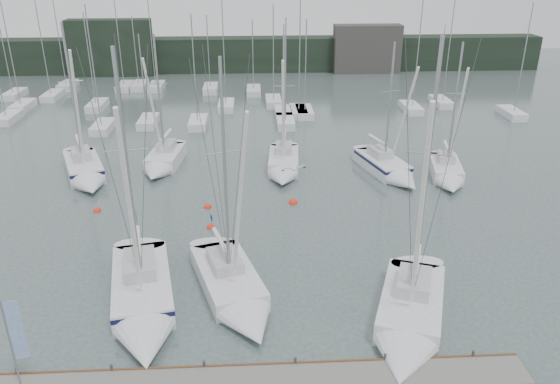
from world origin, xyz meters
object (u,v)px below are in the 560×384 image
Objects in this scene: sailboat_mid_d at (391,170)px; buoy_d at (208,207)px; sailboat_mid_b at (162,163)px; sailboat_mid_c at (283,167)px; sailboat_near_left at (143,306)px; sailboat_near_right at (408,326)px; sailboat_near_center at (238,298)px; sailboat_mid_e at (448,175)px; buoy_a at (211,228)px; buoy_b at (293,203)px; buoy_c at (97,211)px; dock_banner at (14,335)px; sailboat_mid_a at (86,173)px.

sailboat_mid_d is 15.52m from buoy_d.
sailboat_mid_c reaches higher than sailboat_mid_b.
sailboat_near_left reaches higher than sailboat_mid_b.
sailboat_near_right reaches higher than buoy_d.
sailboat_near_left reaches higher than sailboat_near_center.
sailboat_near_left reaches higher than sailboat_mid_e.
buoy_a is 3.23m from buoy_d.
buoy_c is (-14.11, -0.58, 0.00)m from buoy_b.
buoy_c is 7.87m from buoy_d.
sailboat_near_center is 3.24× the size of dock_banner.
sailboat_mid_d is at bearing 98.93° from sailboat_near_right.
buoy_c is at bearing 102.20° from sailboat_near_left.
buoy_d is at bearing -128.72° from sailboat_mid_c.
sailboat_mid_a reaches higher than buoy_d.
dock_banner is at bearing -112.45° from sailboat_mid_c.
sailboat_mid_e is (8.42, 18.87, -0.04)m from sailboat_near_right.
sailboat_near_center is 1.19× the size of sailboat_mid_d.
sailboat_near_center is at bearing 17.62° from dock_banner.
sailboat_mid_a is 6.14m from sailboat_mid_b.
sailboat_near_center is at bearing -76.57° from sailboat_mid_a.
sailboat_near_center is 13.11m from buoy_b.
buoy_b is at bearing -39.46° from sailboat_mid_a.
sailboat_mid_d is 31.13m from dock_banner.
sailboat_near_center reaches higher than sailboat_mid_e.
sailboat_mid_e is 17.29× the size of buoy_b.
buoy_d is (-10.58, 15.04, -0.56)m from sailboat_near_right.
sailboat_mid_a reaches higher than sailboat_mid_e.
buoy_b is 0.16× the size of dock_banner.
sailboat_mid_c is 10.88m from buoy_a.
sailboat_mid_b is at bearing 66.01° from buoy_c.
sailboat_near_right is 1.26× the size of sailboat_mid_b.
sailboat_mid_b reaches higher than buoy_d.
sailboat_near_right is 16.04m from buoy_b.
sailboat_near_right is at bearing -49.98° from sailboat_mid_b.
sailboat_near_right is 1.14× the size of sailboat_mid_a.
sailboat_mid_c is 15.17m from buoy_c.
sailboat_near_center is 1.15× the size of sailboat_mid_b.
buoy_d is (-5.88, -6.18, -0.59)m from sailboat_mid_c.
buoy_c is (-18.45, 14.85, -0.56)m from sailboat_near_right.
sailboat_mid_a is at bearing -172.15° from sailboat_mid_e.
sailboat_near_left reaches higher than dock_banner.
dock_banner is at bearing -87.96° from sailboat_mid_b.
buoy_b is 6.26m from buoy_d.
sailboat_mid_a is at bearing 139.99° from buoy_a.
sailboat_near_center is 24.49× the size of buoy_c.
sailboat_near_left is 6.80m from dock_banner.
sailboat_mid_b reaches higher than buoy_a.
sailboat_near_center is at bearing -4.13° from sailboat_near_left.
sailboat_near_left reaches higher than buoy_c.
sailboat_near_center is 20.95m from sailboat_mid_b.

